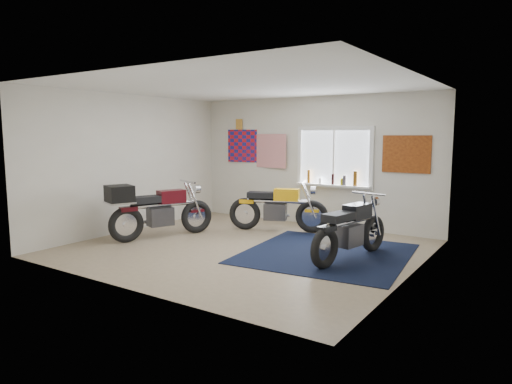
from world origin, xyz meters
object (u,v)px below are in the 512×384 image
Objects in this scene: maroon_tourer at (154,210)px; yellow_triumph at (277,209)px; black_chrome_bike at (350,231)px; navy_rug at (327,253)px.

yellow_triumph is at bearing -18.77° from maroon_tourer.
yellow_triumph is 0.96× the size of maroon_tourer.
yellow_triumph is 2.32m from black_chrome_bike.
yellow_triumph is 2.40m from maroon_tourer.
yellow_triumph reaches higher than black_chrome_bike.
maroon_tourer is at bearing 111.05° from black_chrome_bike.
yellow_triumph is 0.99× the size of black_chrome_bike.
black_chrome_bike is (0.44, -0.11, 0.43)m from navy_rug.
navy_rug is 1.34× the size of black_chrome_bike.
black_chrome_bike reaches higher than navy_rug.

